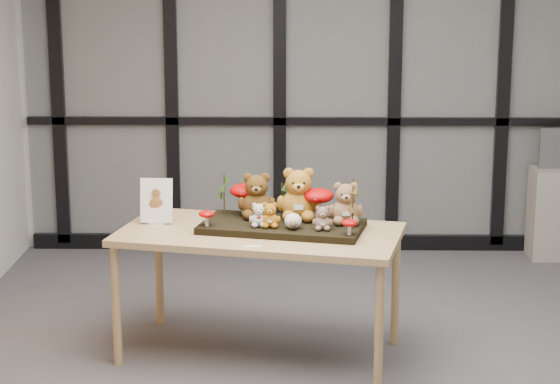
{
  "coord_description": "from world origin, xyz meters",
  "views": [
    {
      "loc": [
        -0.32,
        -5.44,
        2.3
      ],
      "look_at": [
        -0.41,
        0.19,
        1.0
      ],
      "focal_mm": 65.0,
      "sensor_mm": 36.0,
      "label": 1
    }
  ],
  "objects_px": {
    "diorama_tray": "(282,226)",
    "bear_beige_small": "(323,217)",
    "bear_white_bow": "(259,213)",
    "sign_holder": "(156,203)",
    "display_table": "(260,242)",
    "mushroom_back_right": "(318,203)",
    "bear_brown_medium": "(257,193)",
    "plush_cream_hedgehog": "(293,220)",
    "mushroom_front_left": "(207,217)",
    "bear_small_yellow": "(270,213)",
    "mushroom_back_left": "(245,197)",
    "bear_pooh_yellow": "(299,191)",
    "mushroom_front_right": "(349,226)",
    "bear_tan_back": "(346,201)"
  },
  "relations": [
    {
      "from": "bear_brown_medium",
      "to": "diorama_tray",
      "type": "bearing_deg",
      "value": -28.89
    },
    {
      "from": "bear_beige_small",
      "to": "mushroom_back_right",
      "type": "height_order",
      "value": "mushroom_back_right"
    },
    {
      "from": "bear_pooh_yellow",
      "to": "mushroom_back_right",
      "type": "relative_size",
      "value": 1.63
    },
    {
      "from": "diorama_tray",
      "to": "bear_beige_small",
      "type": "bearing_deg",
      "value": -18.82
    },
    {
      "from": "bear_pooh_yellow",
      "to": "mushroom_back_right",
      "type": "bearing_deg",
      "value": 3.82
    },
    {
      "from": "bear_brown_medium",
      "to": "plush_cream_hedgehog",
      "type": "height_order",
      "value": "bear_brown_medium"
    },
    {
      "from": "bear_pooh_yellow",
      "to": "bear_white_bow",
      "type": "distance_m",
      "value": 0.3
    },
    {
      "from": "diorama_tray",
      "to": "bear_tan_back",
      "type": "xyz_separation_m",
      "value": [
        0.37,
        0.01,
        0.15
      ]
    },
    {
      "from": "bear_pooh_yellow",
      "to": "bear_small_yellow",
      "type": "relative_size",
      "value": 2.13
    },
    {
      "from": "bear_pooh_yellow",
      "to": "mushroom_back_left",
      "type": "xyz_separation_m",
      "value": [
        -0.32,
        0.12,
        -0.07
      ]
    },
    {
      "from": "mushroom_front_left",
      "to": "bear_pooh_yellow",
      "type": "bearing_deg",
      "value": 17.64
    },
    {
      "from": "bear_beige_small",
      "to": "mushroom_back_left",
      "type": "relative_size",
      "value": 0.74
    },
    {
      "from": "bear_small_yellow",
      "to": "bear_beige_small",
      "type": "relative_size",
      "value": 1.04
    },
    {
      "from": "mushroom_front_left",
      "to": "sign_holder",
      "type": "distance_m",
      "value": 0.37
    },
    {
      "from": "bear_tan_back",
      "to": "diorama_tray",
      "type": "bearing_deg",
      "value": -166.31
    },
    {
      "from": "diorama_tray",
      "to": "mushroom_front_right",
      "type": "bearing_deg",
      "value": -20.85
    },
    {
      "from": "mushroom_front_left",
      "to": "diorama_tray",
      "type": "bearing_deg",
      "value": 9.42
    },
    {
      "from": "bear_tan_back",
      "to": "bear_white_bow",
      "type": "xyz_separation_m",
      "value": [
        -0.5,
        -0.08,
        -0.06
      ]
    },
    {
      "from": "diorama_tray",
      "to": "mushroom_back_left",
      "type": "relative_size",
      "value": 4.5
    },
    {
      "from": "display_table",
      "to": "bear_beige_small",
      "type": "relative_size",
      "value": 11.47
    },
    {
      "from": "display_table",
      "to": "mushroom_back_right",
      "type": "xyz_separation_m",
      "value": [
        0.34,
        0.11,
        0.21
      ]
    },
    {
      "from": "diorama_tray",
      "to": "mushroom_front_left",
      "type": "relative_size",
      "value": 9.11
    },
    {
      "from": "plush_cream_hedgehog",
      "to": "mushroom_back_left",
      "type": "xyz_separation_m",
      "value": [
        -0.29,
        0.33,
        0.05
      ]
    },
    {
      "from": "bear_beige_small",
      "to": "mushroom_front_left",
      "type": "distance_m",
      "value": 0.67
    },
    {
      "from": "display_table",
      "to": "mushroom_back_right",
      "type": "bearing_deg",
      "value": 30.7
    },
    {
      "from": "sign_holder",
      "to": "mushroom_back_right",
      "type": "bearing_deg",
      "value": -0.25
    },
    {
      "from": "mushroom_back_left",
      "to": "mushroom_front_left",
      "type": "xyz_separation_m",
      "value": [
        -0.21,
        -0.28,
        -0.05
      ]
    },
    {
      "from": "bear_pooh_yellow",
      "to": "bear_small_yellow",
      "type": "bearing_deg",
      "value": -118.83
    },
    {
      "from": "bear_small_yellow",
      "to": "mushroom_front_right",
      "type": "bearing_deg",
      "value": -7.27
    },
    {
      "from": "mushroom_front_right",
      "to": "diorama_tray",
      "type": "bearing_deg",
      "value": 146.5
    },
    {
      "from": "bear_tan_back",
      "to": "mushroom_back_left",
      "type": "bearing_deg",
      "value": 173.57
    },
    {
      "from": "display_table",
      "to": "bear_beige_small",
      "type": "distance_m",
      "value": 0.42
    },
    {
      "from": "plush_cream_hedgehog",
      "to": "mushroom_front_right",
      "type": "relative_size",
      "value": 1.0
    },
    {
      "from": "display_table",
      "to": "bear_tan_back",
      "type": "relative_size",
      "value": 6.55
    },
    {
      "from": "bear_white_bow",
      "to": "sign_holder",
      "type": "xyz_separation_m",
      "value": [
        -0.62,
        0.2,
        0.01
      ]
    },
    {
      "from": "mushroom_back_left",
      "to": "mushroom_back_right",
      "type": "relative_size",
      "value": 0.99
    },
    {
      "from": "bear_white_bow",
      "to": "plush_cream_hedgehog",
      "type": "bearing_deg",
      "value": -0.67
    },
    {
      "from": "mushroom_front_right",
      "to": "bear_pooh_yellow",
      "type": "bearing_deg",
      "value": 129.25
    },
    {
      "from": "bear_pooh_yellow",
      "to": "mushroom_back_right",
      "type": "xyz_separation_m",
      "value": [
        0.11,
        -0.02,
        -0.07
      ]
    },
    {
      "from": "bear_pooh_yellow",
      "to": "bear_tan_back",
      "type": "xyz_separation_m",
      "value": [
        0.27,
        -0.09,
        -0.04
      ]
    },
    {
      "from": "sign_holder",
      "to": "bear_tan_back",
      "type": "bearing_deg",
      "value": -3.51
    },
    {
      "from": "bear_white_bow",
      "to": "mushroom_back_right",
      "type": "relative_size",
      "value": 0.73
    },
    {
      "from": "diorama_tray",
      "to": "bear_small_yellow",
      "type": "height_order",
      "value": "bear_small_yellow"
    },
    {
      "from": "sign_holder",
      "to": "bear_small_yellow",
      "type": "bearing_deg",
      "value": -14.9
    },
    {
      "from": "mushroom_front_left",
      "to": "bear_white_bow",
      "type": "bearing_deg",
      "value": -0.73
    },
    {
      "from": "diorama_tray",
      "to": "sign_holder",
      "type": "bearing_deg",
      "value": -176.86
    },
    {
      "from": "bear_tan_back",
      "to": "plush_cream_hedgehog",
      "type": "distance_m",
      "value": 0.34
    },
    {
      "from": "bear_small_yellow",
      "to": "sign_holder",
      "type": "height_order",
      "value": "sign_holder"
    },
    {
      "from": "bear_brown_medium",
      "to": "bear_beige_small",
      "type": "xyz_separation_m",
      "value": [
        0.38,
        -0.28,
        -0.07
      ]
    },
    {
      "from": "bear_small_yellow",
      "to": "mushroom_front_left",
      "type": "relative_size",
      "value": 1.56
    }
  ]
}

